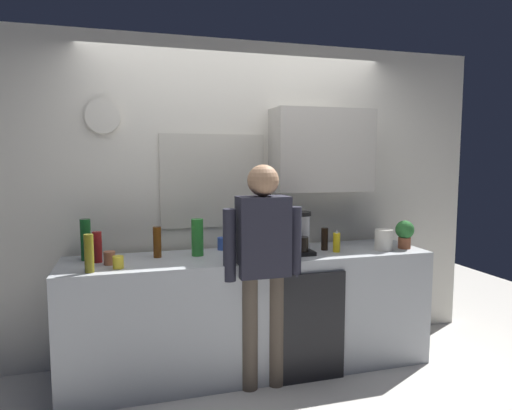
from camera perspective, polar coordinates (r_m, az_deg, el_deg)
ground_plane at (r=3.49m, az=0.87°, el=-22.07°), size 8.00×8.00×0.00m
kitchen_counter at (r=3.57m, az=-0.56°, el=-13.45°), size 2.79×0.64×0.91m
dishwasher_panel at (r=3.40m, az=6.78°, el=-15.33°), size 0.56×0.02×0.82m
back_wall_assembly at (r=3.79m, az=-0.97°, el=1.70°), size 4.39×0.42×2.60m
coffee_maker at (r=3.47m, az=5.42°, el=-3.80°), size 0.20×0.20×0.33m
bottle_amber_beer at (r=3.41m, az=-12.47°, el=-4.64°), size 0.06×0.06×0.23m
bottle_red_vinegar at (r=3.37m, az=-19.55°, el=-5.06°), size 0.06×0.06×0.22m
bottle_green_wine at (r=3.46m, az=-20.86°, el=-4.15°), size 0.07×0.07×0.30m
bottle_olive_oil at (r=3.09m, az=-20.50°, el=-5.80°), size 0.06×0.06×0.25m
bottle_dark_sauce at (r=3.64m, az=8.72°, el=-4.30°), size 0.06×0.06×0.18m
bottle_clear_soda at (r=3.42m, az=-7.47°, el=-4.10°), size 0.09×0.09×0.28m
cup_yellow_cup at (r=3.15m, az=-17.14°, el=-6.98°), size 0.07×0.07×0.08m
cup_terracotta_mug at (r=3.29m, az=-18.16°, el=-6.43°), size 0.08×0.08×0.09m
cup_blue_mug at (r=3.63m, az=-4.26°, el=-4.93°), size 0.08×0.08×0.10m
mixing_bowl at (r=3.69m, az=0.09°, el=-4.89°), size 0.22×0.22×0.08m
potted_plant at (r=3.85m, az=18.41°, el=-3.33°), size 0.15×0.15×0.23m
dish_soap at (r=3.58m, az=10.22°, el=-4.67°), size 0.06×0.06×0.18m
storage_canister at (r=3.73m, az=15.94°, el=-4.29°), size 0.14×0.14×0.17m
person_at_sink at (r=3.16m, az=0.89°, el=-6.71°), size 0.57×0.22×1.60m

